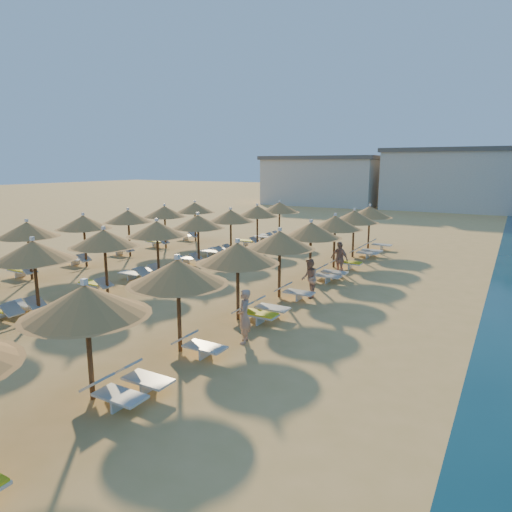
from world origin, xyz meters
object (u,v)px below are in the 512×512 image
Objects in this scene: parasol_row_east at (260,247)px; beachgoer_a at (244,316)px; parasol_row_west at (132,234)px; beachgoer_c at (339,259)px; beachgoer_b at (309,278)px.

parasol_row_east is 18.88× the size of beachgoer_a.
parasol_row_east is 1.00× the size of parasol_row_west.
parasol_row_west is at bearing -134.83° from beachgoer_a.
parasol_row_west is at bearing -120.31° from beachgoer_c.
beachgoer_b is 0.96× the size of beachgoer_a.
beachgoer_c is at bearing 160.39° from beachgoer_a.
parasol_row_east and parasol_row_west have the same top height.
beachgoer_a is (1.29, -3.32, -1.50)m from parasol_row_east.
beachgoer_c reaches higher than beachgoer_a.
beachgoer_a is (7.80, -3.32, -1.50)m from parasol_row_west.
parasol_row_west is 18.42× the size of beachgoer_c.
parasol_row_east is 2.88m from beachgoer_b.
beachgoer_c is (7.44, 6.23, -1.48)m from parasol_row_west.
parasol_row_west is at bearing 180.00° from parasol_row_east.
parasol_row_west is 9.82m from beachgoer_c.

